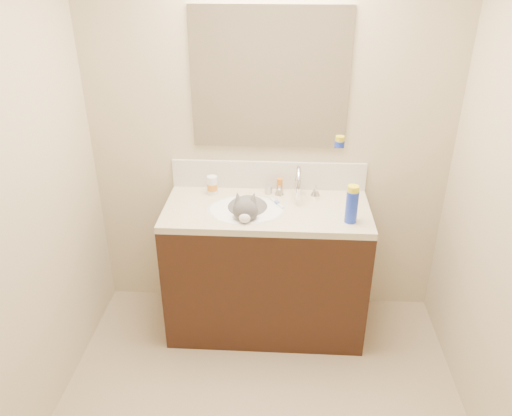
# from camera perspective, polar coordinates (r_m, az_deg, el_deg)

# --- Properties ---
(room_shell) EXTENTS (2.24, 2.54, 2.52)m
(room_shell) POSITION_cam_1_polar(r_m,az_deg,el_deg) (1.76, 0.19, 3.59)
(room_shell) COLOR #BDAD8C
(room_shell) RESTS_ON ground
(vanity_cabinet) EXTENTS (1.20, 0.55, 0.82)m
(vanity_cabinet) POSITION_cam_1_polar(r_m,az_deg,el_deg) (3.14, 1.16, -7.23)
(vanity_cabinet) COLOR black
(vanity_cabinet) RESTS_ON ground
(counter_slab) EXTENTS (1.20, 0.55, 0.04)m
(counter_slab) POSITION_cam_1_polar(r_m,az_deg,el_deg) (2.92, 1.23, -0.28)
(counter_slab) COLOR beige
(counter_slab) RESTS_ON vanity_cabinet
(basin) EXTENTS (0.45, 0.36, 0.14)m
(basin) POSITION_cam_1_polar(r_m,az_deg,el_deg) (2.92, -1.15, -1.35)
(basin) COLOR white
(basin) RESTS_ON vanity_cabinet
(faucet) EXTENTS (0.28, 0.20, 0.21)m
(faucet) POSITION_cam_1_polar(r_m,az_deg,el_deg) (2.99, 4.81, 2.65)
(faucet) COLOR silver
(faucet) RESTS_ON counter_slab
(cat) EXTENTS (0.31, 0.38, 0.31)m
(cat) POSITION_cam_1_polar(r_m,az_deg,el_deg) (2.91, -0.98, -0.66)
(cat) COLOR #4A484A
(cat) RESTS_ON basin
(backsplash) EXTENTS (1.20, 0.02, 0.18)m
(backsplash) POSITION_cam_1_polar(r_m,az_deg,el_deg) (3.11, 1.45, 3.78)
(backsplash) COLOR beige
(backsplash) RESTS_ON counter_slab
(mirror) EXTENTS (0.90, 0.02, 0.80)m
(mirror) POSITION_cam_1_polar(r_m,az_deg,el_deg) (2.92, 1.59, 14.45)
(mirror) COLOR white
(mirror) RESTS_ON room_shell
(pill_bottle) EXTENTS (0.07, 0.07, 0.11)m
(pill_bottle) POSITION_cam_1_polar(r_m,az_deg,el_deg) (3.06, -5.03, 2.62)
(pill_bottle) COLOR silver
(pill_bottle) RESTS_ON counter_slab
(pill_label) EXTENTS (0.07, 0.07, 0.04)m
(pill_label) POSITION_cam_1_polar(r_m,az_deg,el_deg) (3.06, -5.02, 2.43)
(pill_label) COLOR orange
(pill_label) RESTS_ON pill_bottle
(silver_jar) EXTENTS (0.06, 0.06, 0.05)m
(silver_jar) POSITION_cam_1_polar(r_m,az_deg,el_deg) (3.06, 1.44, 2.14)
(silver_jar) COLOR #B7B7BC
(silver_jar) RESTS_ON counter_slab
(amber_bottle) EXTENTS (0.05, 0.05, 0.09)m
(amber_bottle) POSITION_cam_1_polar(r_m,az_deg,el_deg) (3.08, 2.72, 2.62)
(amber_bottle) COLOR #CE6818
(amber_bottle) RESTS_ON counter_slab
(toothbrush) EXTENTS (0.09, 0.13, 0.01)m
(toothbrush) POSITION_cam_1_polar(r_m,az_deg,el_deg) (2.95, 2.42, 0.56)
(toothbrush) COLOR silver
(toothbrush) RESTS_ON counter_slab
(toothbrush_head) EXTENTS (0.03, 0.04, 0.02)m
(toothbrush_head) POSITION_cam_1_polar(r_m,az_deg,el_deg) (2.95, 2.42, 0.62)
(toothbrush_head) COLOR #6280D0
(toothbrush_head) RESTS_ON counter_slab
(spray_can) EXTENTS (0.09, 0.09, 0.18)m
(spray_can) POSITION_cam_1_polar(r_m,az_deg,el_deg) (2.76, 10.87, 0.13)
(spray_can) COLOR #1B33BD
(spray_can) RESTS_ON counter_slab
(spray_cap) EXTENTS (0.08, 0.08, 0.04)m
(spray_cap) POSITION_cam_1_polar(r_m,az_deg,el_deg) (2.72, 11.07, 2.13)
(spray_cap) COLOR yellow
(spray_cap) RESTS_ON spray_can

